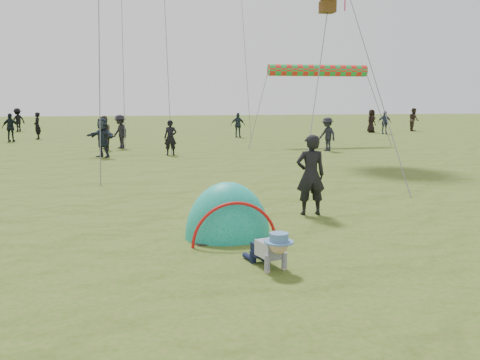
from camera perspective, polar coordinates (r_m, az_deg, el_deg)
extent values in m
plane|color=#325412|center=(9.23, 8.99, -7.73)|extent=(140.00, 140.00, 0.00)
ellipsoid|color=#01777A|center=(10.18, -1.34, -6.06)|extent=(1.70, 1.43, 2.10)
imported|color=black|center=(12.00, 7.54, 0.54)|extent=(0.68, 0.47, 1.80)
imported|color=black|center=(24.51, -7.43, 4.50)|extent=(0.67, 0.53, 1.60)
imported|color=#393026|center=(27.36, -14.30, 4.87)|extent=(0.81, 0.95, 1.72)
imported|color=#2B374B|center=(39.95, 15.15, 5.94)|extent=(1.03, 0.64, 1.63)
imported|color=black|center=(28.28, -12.65, 5.06)|extent=(1.13, 1.29, 1.73)
imported|color=black|center=(41.39, 13.84, 6.13)|extent=(1.00, 0.90, 1.72)
imported|color=#202936|center=(24.22, -14.45, 4.41)|extent=(1.52, 1.49, 1.74)
imported|color=black|center=(36.19, -20.81, 5.44)|extent=(0.46, 0.65, 1.68)
imported|color=#34281F|center=(43.91, 18.04, 6.15)|extent=(0.84, 0.99, 1.80)
imported|color=black|center=(34.41, -23.26, 5.16)|extent=(1.02, 0.49, 1.69)
imported|color=black|center=(44.76, -22.63, 5.94)|extent=(1.30, 1.27, 1.79)
imported|color=#23313A|center=(35.25, -0.25, 5.88)|extent=(0.96, 0.43, 1.61)
imported|color=black|center=(26.61, 9.29, 4.84)|extent=(0.97, 1.21, 1.64)
cylinder|color=red|center=(30.29, 8.30, 11.50)|extent=(5.61, 0.64, 0.64)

